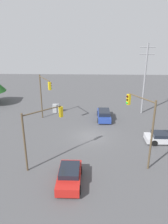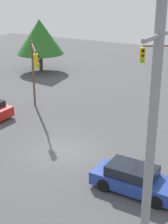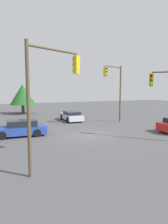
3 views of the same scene
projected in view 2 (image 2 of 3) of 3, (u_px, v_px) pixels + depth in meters
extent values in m
plane|color=#4C4C4F|center=(65.00, 151.00, 22.52)|extent=(80.00, 80.00, 0.00)
cube|color=#233D93|center=(136.00, 182.00, 18.00)|extent=(1.82, 4.63, 0.70)
cube|color=black|center=(132.00, 171.00, 17.89)|extent=(1.60, 2.55, 0.54)
cylinder|color=black|center=(167.00, 185.00, 18.08)|extent=(0.22, 0.70, 0.70)
cylinder|color=black|center=(156.00, 202.00, 16.69)|extent=(0.22, 0.70, 0.70)
cylinder|color=black|center=(118.00, 171.00, 19.45)|extent=(0.22, 0.70, 0.70)
cylinder|color=black|center=(104.00, 185.00, 18.06)|extent=(0.22, 0.70, 0.70)
cylinder|color=black|center=(7.00, 112.00, 28.19)|extent=(0.22, 0.72, 0.72)
cube|color=gold|center=(142.00, 55.00, 23.40)|extent=(0.42, 0.44, 1.05)
sphere|color=#360503|center=(143.00, 51.00, 23.12)|extent=(0.22, 0.22, 0.22)
sphere|color=#392605|center=(143.00, 56.00, 23.24)|extent=(0.22, 0.22, 0.22)
sphere|color=green|center=(142.00, 61.00, 23.36)|extent=(0.22, 0.22, 0.22)
cylinder|color=brown|center=(33.00, 74.00, 29.69)|extent=(0.18, 0.18, 5.79)
cylinder|color=brown|center=(33.00, 48.00, 26.89)|extent=(3.07, 2.84, 0.12)
cube|color=gold|center=(36.00, 61.00, 25.25)|extent=(0.44, 0.44, 1.05)
sphere|color=#360503|center=(38.00, 56.00, 25.17)|extent=(0.22, 0.22, 0.22)
sphere|color=#392605|center=(38.00, 61.00, 25.29)|extent=(0.22, 0.22, 0.22)
sphere|color=green|center=(38.00, 65.00, 25.41)|extent=(0.22, 0.22, 0.22)
cylinder|color=gray|center=(149.00, 165.00, 10.04)|extent=(0.28, 0.28, 10.73)
cylinder|color=gray|center=(159.00, 35.00, 8.70)|extent=(2.20, 0.12, 0.12)
cylinder|color=#4C3823|center=(41.00, 62.00, 42.11)|extent=(0.45, 0.45, 2.16)
cone|color=#286623|center=(40.00, 37.00, 41.00)|extent=(5.70, 5.70, 4.08)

